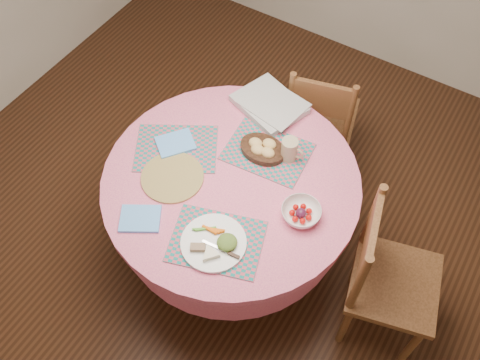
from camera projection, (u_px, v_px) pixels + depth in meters
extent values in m
plane|color=#331C0F|center=(233.00, 252.00, 3.15)|extent=(4.00, 4.00, 0.00)
cylinder|color=pink|center=(231.00, 181.00, 2.55)|extent=(1.24, 1.24, 0.04)
cone|color=pink|center=(232.00, 201.00, 2.69)|extent=(1.24, 1.24, 0.30)
cylinder|color=black|center=(232.00, 234.00, 2.97)|extent=(0.14, 0.14, 0.44)
cylinder|color=black|center=(233.00, 250.00, 3.13)|extent=(0.56, 0.56, 0.06)
cube|color=brown|center=(395.00, 284.00, 2.56)|extent=(0.51, 0.52, 0.04)
cylinder|color=brown|center=(413.00, 344.00, 2.61)|extent=(0.05, 0.05, 0.44)
cylinder|color=brown|center=(421.00, 280.00, 2.81)|extent=(0.05, 0.05, 0.44)
cylinder|color=brown|center=(345.00, 324.00, 2.67)|extent=(0.05, 0.05, 0.44)
cylinder|color=brown|center=(358.00, 263.00, 2.87)|extent=(0.05, 0.05, 0.44)
cylinder|color=brown|center=(359.00, 284.00, 2.29)|extent=(0.05, 0.05, 0.49)
cylinder|color=brown|center=(372.00, 217.00, 2.49)|extent=(0.05, 0.05, 0.49)
cube|color=brown|center=(370.00, 239.00, 2.31)|extent=(0.12, 0.35, 0.24)
cube|color=brown|center=(321.00, 116.00, 3.22)|extent=(0.49, 0.48, 0.04)
cylinder|color=brown|center=(347.00, 126.00, 3.44)|extent=(0.04, 0.04, 0.41)
cylinder|color=brown|center=(297.00, 114.00, 3.50)|extent=(0.04, 0.04, 0.41)
cylinder|color=brown|center=(338.00, 163.00, 3.27)|extent=(0.04, 0.04, 0.41)
cylinder|color=brown|center=(285.00, 150.00, 3.33)|extent=(0.04, 0.04, 0.41)
cylinder|color=brown|center=(349.00, 117.00, 2.91)|extent=(0.04, 0.04, 0.46)
cylinder|color=brown|center=(290.00, 104.00, 2.96)|extent=(0.04, 0.04, 0.46)
cube|color=brown|center=(321.00, 99.00, 2.86)|extent=(0.33, 0.11, 0.22)
cube|color=#157A76|center=(217.00, 241.00, 2.34)|extent=(0.47, 0.41, 0.01)
cube|color=#157A76|center=(176.00, 148.00, 2.64)|extent=(0.50, 0.46, 0.01)
cube|color=#157A76|center=(267.00, 152.00, 2.63)|extent=(0.43, 0.33, 0.01)
cylinder|color=olive|center=(172.00, 177.00, 2.54)|extent=(0.30, 0.30, 0.01)
cube|color=#62A9FC|center=(140.00, 219.00, 2.40)|extent=(0.23, 0.21, 0.01)
cube|color=#62A9FC|center=(175.00, 143.00, 2.65)|extent=(0.22, 0.23, 0.01)
cylinder|color=white|center=(214.00, 243.00, 2.33)|extent=(0.29, 0.29, 0.01)
ellipsoid|color=#2F561D|center=(224.00, 248.00, 2.28)|extent=(0.12, 0.12, 0.04)
cylinder|color=#F3ECC3|center=(203.00, 251.00, 2.28)|extent=(0.13, 0.13, 0.02)
cube|color=olive|center=(196.00, 240.00, 2.32)|extent=(0.07, 0.06, 0.02)
cube|color=silver|center=(213.00, 249.00, 2.30)|extent=(0.15, 0.03, 0.00)
cylinder|color=black|center=(263.00, 149.00, 2.61)|extent=(0.23, 0.23, 0.03)
ellipsoid|color=#E2AD73|center=(256.00, 142.00, 2.59)|extent=(0.07, 0.06, 0.05)
ellipsoid|color=#E2AD73|center=(269.00, 143.00, 2.59)|extent=(0.07, 0.06, 0.05)
ellipsoid|color=#E2AD73|center=(268.00, 151.00, 2.56)|extent=(0.07, 0.06, 0.05)
ellipsoid|color=#E2AD73|center=(258.00, 148.00, 2.57)|extent=(0.07, 0.06, 0.05)
cylinder|color=tan|center=(289.00, 149.00, 2.56)|extent=(0.08, 0.08, 0.12)
torus|color=tan|center=(297.00, 153.00, 2.54)|extent=(0.07, 0.01, 0.07)
imported|color=white|center=(301.00, 213.00, 2.40)|extent=(0.21, 0.21, 0.06)
sphere|color=red|center=(309.00, 218.00, 2.39)|extent=(0.03, 0.03, 0.03)
sphere|color=red|center=(309.00, 211.00, 2.41)|extent=(0.03, 0.03, 0.03)
sphere|color=red|center=(303.00, 206.00, 2.42)|extent=(0.03, 0.03, 0.03)
sphere|color=red|center=(296.00, 207.00, 2.42)|extent=(0.03, 0.03, 0.03)
sphere|color=red|center=(292.00, 213.00, 2.40)|extent=(0.03, 0.03, 0.03)
sphere|color=red|center=(295.00, 219.00, 2.38)|extent=(0.03, 0.03, 0.03)
sphere|color=red|center=(303.00, 221.00, 2.38)|extent=(0.03, 0.03, 0.03)
sphere|color=#481430|center=(301.00, 213.00, 2.40)|extent=(0.05, 0.05, 0.05)
cube|color=silver|center=(269.00, 104.00, 2.78)|extent=(0.41, 0.37, 0.03)
cube|color=silver|center=(273.00, 103.00, 2.76)|extent=(0.36, 0.30, 0.01)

